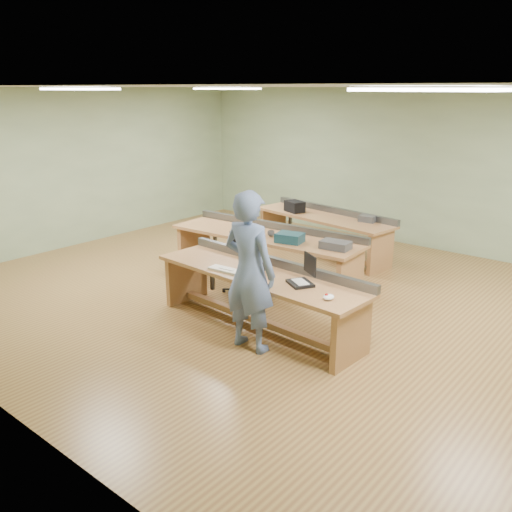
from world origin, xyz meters
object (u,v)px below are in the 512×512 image
at_px(mug, 271,234).
at_px(drinks_can, 263,232).
at_px(workbench_mid, 266,245).
at_px(person, 250,272).
at_px(parts_bin_teal, 290,238).
at_px(laptop_base, 300,283).
at_px(camera_bag, 256,264).
at_px(task_chair, 239,271).
at_px(parts_bin_grey, 335,245).
at_px(workbench_back, 324,226).
at_px(workbench_front, 260,286).

bearing_deg(mug, drinks_can, -170.89).
xyz_separation_m(workbench_mid, person, (1.40, -2.05, 0.39)).
xyz_separation_m(workbench_mid, parts_bin_teal, (0.58, -0.15, 0.25)).
bearing_deg(drinks_can, laptop_base, -40.04).
bearing_deg(drinks_can, person, -54.84).
distance_m(workbench_mid, parts_bin_teal, 0.65).
bearing_deg(camera_bag, mug, 102.33).
bearing_deg(task_chair, camera_bag, -59.02).
height_order(parts_bin_teal, parts_bin_grey, parts_bin_teal).
bearing_deg(camera_bag, parts_bin_grey, 60.12).
height_order(person, mug, person).
bearing_deg(drinks_can, task_chair, -84.93).
height_order(workbench_back, parts_bin_grey, parts_bin_grey).
bearing_deg(camera_bag, workbench_mid, 105.19).
distance_m(laptop_base, parts_bin_teal, 1.86).
height_order(workbench_mid, camera_bag, camera_bag).
distance_m(laptop_base, drinks_can, 2.30).
height_order(workbench_front, parts_bin_grey, parts_bin_grey).
relative_size(workbench_mid, parts_bin_grey, 7.85).
xyz_separation_m(person, camera_bag, (-0.37, 0.57, -0.13)).
bearing_deg(camera_bag, workbench_back, 88.38).
bearing_deg(parts_bin_teal, drinks_can, 173.75).
distance_m(workbench_mid, drinks_can, 0.26).
relative_size(workbench_front, camera_bag, 13.26).
distance_m(parts_bin_teal, mug, 0.44).
xyz_separation_m(workbench_front, workbench_back, (-1.12, 3.21, -0.01)).
xyz_separation_m(workbench_front, task_chair, (-1.05, 0.78, -0.23)).
height_order(workbench_back, camera_bag, camera_bag).
bearing_deg(parts_bin_teal, laptop_base, -49.77).
height_order(workbench_back, person, person).
height_order(workbench_mid, parts_bin_teal, parts_bin_teal).
height_order(task_chair, parts_bin_teal, task_chair).
relative_size(person, parts_bin_grey, 4.55).
distance_m(workbench_back, task_chair, 2.44).
xyz_separation_m(person, task_chair, (-1.33, 1.31, -0.63)).
relative_size(mug, drinks_can, 0.99).
relative_size(workbench_mid, parts_bin_teal, 8.41).
bearing_deg(workbench_front, parts_bin_grey, 86.52).
bearing_deg(workbench_front, parts_bin_teal, 114.88).
relative_size(workbench_back, person, 1.50).
bearing_deg(workbench_mid, workbench_back, 85.92).
bearing_deg(drinks_can, workbench_front, -52.21).
distance_m(workbench_front, mug, 1.76).
height_order(workbench_front, drinks_can, drinks_can).
height_order(workbench_front, laptop_base, workbench_front).
xyz_separation_m(workbench_mid, laptop_base, (1.77, -1.57, 0.20)).
bearing_deg(laptop_base, camera_bag, -156.25).
bearing_deg(drinks_can, parts_bin_teal, -6.25).
bearing_deg(parts_bin_grey, workbench_front, -96.54).
distance_m(laptop_base, parts_bin_grey, 1.63).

